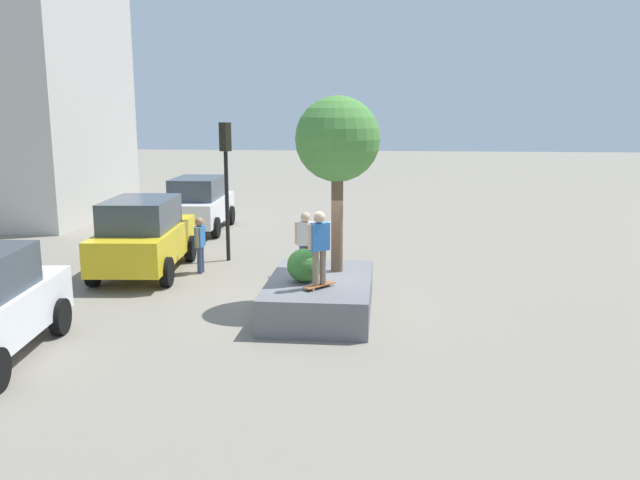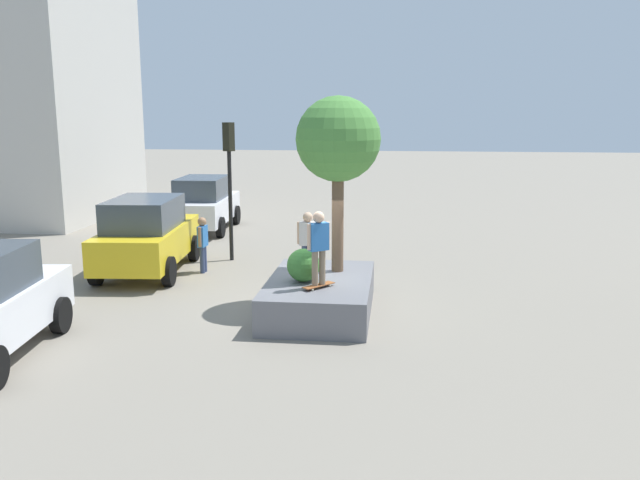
{
  "view_description": "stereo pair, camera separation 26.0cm",
  "coord_description": "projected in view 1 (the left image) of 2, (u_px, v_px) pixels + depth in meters",
  "views": [
    {
      "loc": [
        -14.79,
        -1.75,
        4.57
      ],
      "look_at": [
        -0.39,
        -0.32,
        1.69
      ],
      "focal_mm": 36.86,
      "sensor_mm": 36.0,
      "label": 1
    },
    {
      "loc": [
        -14.76,
        -2.01,
        4.57
      ],
      "look_at": [
        -0.39,
        -0.32,
        1.69
      ],
      "focal_mm": 36.86,
      "sensor_mm": 36.0,
      "label": 2
    }
  ],
  "objects": [
    {
      "name": "passerby_with_bag",
      "position": [
        306.0,
        239.0,
        18.3
      ],
      "size": [
        0.28,
        0.6,
        1.79
      ],
      "color": "navy",
      "rests_on": "ground"
    },
    {
      "name": "brick_midrise",
      "position": [
        18.0,
        34.0,
        27.03
      ],
      "size": [
        8.19,
        6.53,
        15.27
      ],
      "primitive_type": "cube",
      "color": "beige",
      "rests_on": "ground"
    },
    {
      "name": "plaza_tree",
      "position": [
        337.0,
        141.0,
        15.07
      ],
      "size": [
        1.97,
        1.97,
        4.1
      ],
      "color": "brown",
      "rests_on": "planter_ledge"
    },
    {
      "name": "pedestrian_crossing",
      "position": [
        200.0,
        241.0,
        18.55
      ],
      "size": [
        0.54,
        0.25,
        1.59
      ],
      "color": "navy",
      "rests_on": "ground"
    },
    {
      "name": "boxwood_shrub",
      "position": [
        304.0,
        265.0,
        14.62
      ],
      "size": [
        0.74,
        0.74,
        0.74
      ],
      "primitive_type": "sphere",
      "color": "#3D7A33",
      "rests_on": "planter_ledge"
    },
    {
      "name": "ground_plane",
      "position": [
        308.0,
        307.0,
        15.5
      ],
      "size": [
        120.0,
        120.0,
        0.0
      ],
      "primitive_type": "plane",
      "color": "gray"
    },
    {
      "name": "taxi_cab",
      "position": [
        143.0,
        235.0,
        18.47
      ],
      "size": [
        4.77,
        2.48,
        2.15
      ],
      "color": "gold",
      "rests_on": "ground"
    },
    {
      "name": "sedan_parked",
      "position": [
        199.0,
        204.0,
        25.01
      ],
      "size": [
        4.51,
        2.24,
        2.06
      ],
      "color": "white",
      "rests_on": "ground"
    },
    {
      "name": "planter_ledge",
      "position": [
        320.0,
        296.0,
        15.01
      ],
      "size": [
        3.86,
        2.32,
        0.79
      ],
      "primitive_type": "cube",
      "color": "slate",
      "rests_on": "ground"
    },
    {
      "name": "traffic_light_corner",
      "position": [
        226.0,
        167.0,
        19.72
      ],
      "size": [
        0.37,
        0.36,
        4.2
      ],
      "color": "black",
      "rests_on": "ground"
    },
    {
      "name": "bystander_watching",
      "position": [
        305.0,
        241.0,
        18.69
      ],
      "size": [
        0.43,
        0.41,
        1.56
      ],
      "color": "#847056",
      "rests_on": "ground"
    },
    {
      "name": "skateboard",
      "position": [
        319.0,
        285.0,
        14.14
      ],
      "size": [
        0.75,
        0.68,
        0.07
      ],
      "color": "brown",
      "rests_on": "planter_ledge"
    },
    {
      "name": "skateboarder",
      "position": [
        319.0,
        243.0,
        13.96
      ],
      "size": [
        0.4,
        0.45,
        1.6
      ],
      "color": "#847056",
      "rests_on": "skateboard"
    }
  ]
}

